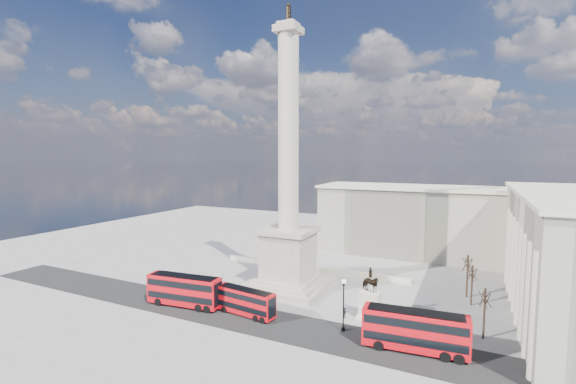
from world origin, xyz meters
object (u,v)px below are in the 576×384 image
(victorian_lamp, at_px, (344,301))
(equestrian_statue, at_px, (370,301))
(nelsons_column, at_px, (288,217))
(red_bus_a, at_px, (185,290))
(pedestrian_standing, at_px, (432,328))
(red_bus_b, at_px, (246,301))
(pedestrian_walking, at_px, (408,331))
(pedestrian_crossing, at_px, (345,312))
(red_bus_c, at_px, (415,331))

(victorian_lamp, relative_size, equestrian_statue, 0.95)
(nelsons_column, distance_m, victorian_lamp, 21.17)
(red_bus_a, relative_size, pedestrian_standing, 7.86)
(pedestrian_standing, bearing_deg, red_bus_b, 4.97)
(pedestrian_walking, relative_size, pedestrian_crossing, 1.04)
(red_bus_a, distance_m, red_bus_b, 10.65)
(victorian_lamp, bearing_deg, nelsons_column, 138.51)
(red_bus_b, bearing_deg, equestrian_statue, 29.21)
(victorian_lamp, relative_size, pedestrian_crossing, 4.50)
(red_bus_a, relative_size, pedestrian_walking, 7.40)
(nelsons_column, bearing_deg, red_bus_b, -91.42)
(red_bus_a, bearing_deg, nelsons_column, 48.22)
(red_bus_c, bearing_deg, red_bus_b, 174.39)
(equestrian_statue, bearing_deg, pedestrian_crossing, -156.48)
(red_bus_a, height_order, red_bus_c, red_bus_c)
(red_bus_c, height_order, victorian_lamp, victorian_lamp)
(nelsons_column, relative_size, red_bus_c, 3.95)
(red_bus_c, bearing_deg, pedestrian_standing, 71.63)
(nelsons_column, height_order, victorian_lamp, nelsons_column)
(nelsons_column, distance_m, equestrian_statue, 20.84)
(red_bus_a, xyz_separation_m, victorian_lamp, (25.39, 2.51, 1.67))
(red_bus_b, bearing_deg, pedestrian_crossing, 28.91)
(red_bus_a, xyz_separation_m, equestrian_statue, (27.60, 8.24, 0.03))
(red_bus_a, bearing_deg, pedestrian_standing, 4.55)
(red_bus_b, height_order, victorian_lamp, victorian_lamp)
(pedestrian_walking, relative_size, pedestrian_standing, 1.06)
(nelsons_column, height_order, red_bus_b, nelsons_column)
(nelsons_column, bearing_deg, pedestrian_crossing, -32.58)
(victorian_lamp, distance_m, pedestrian_walking, 9.10)
(pedestrian_standing, height_order, pedestrian_crossing, pedestrian_crossing)
(red_bus_a, distance_m, equestrian_statue, 28.80)
(nelsons_column, relative_size, pedestrian_walking, 29.64)
(red_bus_c, xyz_separation_m, victorian_lamp, (-9.57, 1.47, 1.63))
(red_bus_a, xyz_separation_m, red_bus_c, (34.95, 1.04, 0.04))
(nelsons_column, height_order, pedestrian_crossing, nelsons_column)
(equestrian_statue, bearing_deg, red_bus_c, -44.41)
(nelsons_column, xyz_separation_m, red_bus_b, (-0.35, -14.06, -10.82))
(red_bus_c, bearing_deg, pedestrian_crossing, 146.64)
(red_bus_b, distance_m, pedestrian_standing, 26.45)
(victorian_lamp, bearing_deg, red_bus_b, -175.15)
(pedestrian_walking, bearing_deg, pedestrian_standing, 17.66)
(victorian_lamp, bearing_deg, pedestrian_walking, 13.26)
(victorian_lamp, xyz_separation_m, pedestrian_standing, (10.96, 4.46, -3.48))
(pedestrian_walking, height_order, pedestrian_crossing, pedestrian_walking)
(pedestrian_crossing, bearing_deg, pedestrian_standing, -137.87)
(red_bus_b, xyz_separation_m, pedestrian_walking, (23.02, 3.19, -1.25))
(red_bus_b, bearing_deg, pedestrian_walking, 14.78)
(red_bus_b, distance_m, red_bus_c, 24.40)
(pedestrian_walking, bearing_deg, red_bus_c, -92.87)
(nelsons_column, relative_size, pedestrian_crossing, 30.92)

